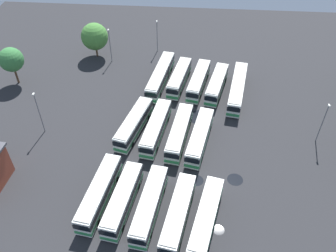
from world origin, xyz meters
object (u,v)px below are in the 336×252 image
Objects in this scene: bus_row0_slot4 at (237,88)px; bus_row1_slot2 at (179,132)px; tree_west_edge at (95,37)px; bus_row2_slot1 at (123,200)px; lamp_post_near_entrance at (39,111)px; tree_east_edge at (11,60)px; bus_row2_slot4 at (206,218)px; bus_row2_slot2 at (150,205)px; bus_row0_slot3 at (217,84)px; lamp_post_by_building at (323,122)px; lamp_post_far_corner at (110,44)px; bus_row1_slot3 at (200,137)px; bus_row0_slot0 at (161,76)px; bus_row2_slot0 at (100,192)px; bus_row1_slot0 at (134,124)px; bus_row0_slot2 at (199,81)px; bus_row0_slot1 at (179,78)px; lamp_post_mid_lot at (157,35)px; bus_row1_slot1 at (156,128)px; bus_row2_slot3 at (178,214)px.

bus_row0_slot4 and bus_row1_slot2 have the same top height.
tree_west_edge is (-27.03, -20.95, 3.23)m from bus_row1_slot2.
lamp_post_near_entrance reaches higher than bus_row2_slot1.
bus_row2_slot4 is at bearing 51.30° from tree_east_edge.
bus_row2_slot2 is at bearing 22.50° from tree_west_edge.
bus_row0_slot3 is 1.51× the size of lamp_post_by_building.
bus_row2_slot2 is at bearing 18.71° from lamp_post_far_corner.
bus_row1_slot3 is 1.52× the size of lamp_post_near_entrance.
lamp_post_by_building is (-1.66, 23.93, 2.65)m from bus_row1_slot2.
bus_row2_slot0 is at bearing -10.83° from bus_row0_slot0.
bus_row2_slot2 is (17.03, 4.84, 0.00)m from bus_row1_slot0.
lamp_post_by_building reaches higher than bus_row0_slot0.
bus_row1_slot2 is (16.04, -3.05, 0.00)m from bus_row0_slot2.
bus_row0_slot1 is 12.17m from bus_row0_slot4.
lamp_post_by_building is at bearing 114.04° from bus_row2_slot0.
lamp_post_far_corner is 47.16m from lamp_post_by_building.
bus_row0_slot0 is 31.62m from bus_row2_slot0.
bus_row2_slot4 is 48.97m from lamp_post_mid_lot.
bus_row1_slot2 is at bearing 12.98° from lamp_post_mid_lot.
bus_row0_slot1 and bus_row1_slot0 have the same top height.
bus_row0_slot2 is 0.96× the size of bus_row1_slot1.
bus_row1_slot3 is 1.58× the size of tree_west_edge.
bus_row0_slot4 is 35.39m from bus_row2_slot0.
bus_row0_slot2 is 1.02× the size of bus_row2_slot1.
bus_row0_slot3 and bus_row2_slot3 have the same top height.
bus_row0_slot1 is 16.80m from bus_row1_slot2.
bus_row1_slot2 is at bearing 89.33° from lamp_post_near_entrance.
lamp_post_near_entrance is (-16.94, -25.17, 2.84)m from bus_row2_slot3.
bus_row2_slot0 is (30.64, -9.91, 0.00)m from bus_row0_slot1.
bus_row0_slot2 is at bearing 154.55° from bus_row1_slot1.
lamp_post_mid_lot is at bearing 103.89° from tree_west_edge.
bus_row1_slot0 is 32.23m from lamp_post_by_building.
tree_east_edge reaches higher than lamp_post_mid_lot.
bus_row2_slot3 is (33.83, 5.72, -0.00)m from bus_row0_slot0.
lamp_post_near_entrance is 1.05× the size of lamp_post_by_building.
tree_west_edge is (-11.96, -27.72, 3.23)m from bus_row0_slot3.
bus_row0_slot1 is at bearing 84.07° from bus_row0_slot0.
bus_row2_slot0 is 3.71m from bus_row2_slot1.
bus_row0_slot1 is 1.50× the size of tree_west_edge.
bus_row1_slot1 is at bearing 28.11° from lamp_post_far_corner.
lamp_post_near_entrance is at bearing -54.87° from bus_row0_slot1.
lamp_post_by_building is (-0.10, 32.12, 2.65)m from bus_row1_slot0.
bus_row2_slot2 is (32.65, 1.60, -0.00)m from bus_row0_slot0.
bus_row2_slot3 is (15.79, -2.76, -0.00)m from bus_row1_slot3.
bus_row1_slot3 is (18.04, 8.48, -0.00)m from bus_row0_slot0.
bus_row0_slot4 is 1.21× the size of bus_row1_slot3.
bus_row2_slot1 is 1.52× the size of tree_east_edge.
bus_row1_slot1 is 1.02× the size of bus_row2_slot4.
bus_row1_slot2 is (15.07, -6.77, 0.00)m from bus_row0_slot3.
lamp_post_mid_lot is at bearing 177.69° from bus_row1_slot0.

